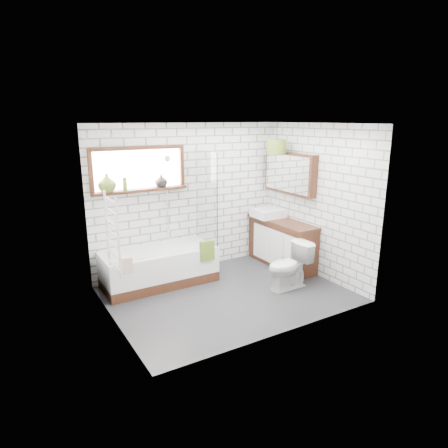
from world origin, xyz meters
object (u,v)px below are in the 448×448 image
bathtub (159,267)px  pendant (276,147)px  basin (268,213)px  toilet (289,266)px  vanity (282,243)px

bathtub → pendant: bearing=-4.7°
bathtub → basin: size_ratio=3.40×
basin → toilet: basin is taller
basin → bathtub: bearing=179.5°
basin → pendant: 1.20m
bathtub → pendant: pendant is taller
basin → vanity: bearing=-79.7°
toilet → pendant: pendant is taller
bathtub → toilet: toilet is taller
basin → pendant: size_ratio=1.61×
vanity → toilet: vanity is taller
vanity → pendant: (-0.05, 0.17, 1.68)m
bathtub → basin: bearing=-0.5°
toilet → vanity: bearing=146.2°
bathtub → toilet: bearing=-35.8°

